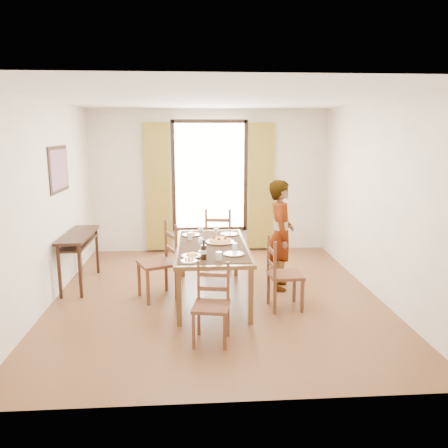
{
  "coord_description": "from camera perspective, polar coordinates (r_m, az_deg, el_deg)",
  "views": [
    {
      "loc": [
        -0.3,
        -5.84,
        2.27
      ],
      "look_at": [
        0.12,
        0.18,
        1.0
      ],
      "focal_mm": 35.0,
      "sensor_mm": 36.0,
      "label": 1
    }
  ],
  "objects": [
    {
      "name": "chair_south",
      "position": [
        4.85,
        -1.63,
        -10.68
      ],
      "size": [
        0.45,
        0.45,
        0.88
      ],
      "rotation": [
        0.0,
        0.0,
        -0.18
      ],
      "color": "brown",
      "rests_on": "ground"
    },
    {
      "name": "tumbler_a",
      "position": [
        5.7,
        1.4,
        -3.0
      ],
      "size": [
        0.07,
        0.07,
        0.1
      ],
      "primitive_type": "cylinder",
      "color": "silver",
      "rests_on": "dining_table"
    },
    {
      "name": "plate_nw",
      "position": [
        6.54,
        -4.34,
        -1.28
      ],
      "size": [
        0.27,
        0.27,
        0.05
      ],
      "primitive_type": null,
      "color": "silver",
      "rests_on": "dining_table"
    },
    {
      "name": "chair_east",
      "position": [
        5.77,
        7.67,
        -6.71
      ],
      "size": [
        0.44,
        0.44,
        0.95
      ],
      "rotation": [
        0.0,
        0.0,
        1.63
      ],
      "color": "brown",
      "rests_on": "ground"
    },
    {
      "name": "wine_bottle",
      "position": [
        5.29,
        -2.67,
        -3.37
      ],
      "size": [
        0.07,
        0.07,
        0.25
      ],
      "primitive_type": null,
      "color": "black",
      "rests_on": "dining_table"
    },
    {
      "name": "console_table",
      "position": [
        6.85,
        -18.47,
        -2.12
      ],
      "size": [
        0.38,
        1.2,
        0.8
      ],
      "color": "black",
      "rests_on": "ground"
    },
    {
      "name": "caprese_plate",
      "position": [
        5.24,
        -4.58,
        -4.72
      ],
      "size": [
        0.2,
        0.2,
        0.04
      ],
      "primitive_type": null,
      "color": "silver",
      "rests_on": "dining_table"
    },
    {
      "name": "wine_glass_b",
      "position": [
        6.35,
        -0.99,
        -1.06
      ],
      "size": [
        0.08,
        0.08,
        0.18
      ],
      "primitive_type": null,
      "color": "white",
      "rests_on": "dining_table"
    },
    {
      "name": "wine_glass_c",
      "position": [
        6.34,
        -3.07,
        -1.09
      ],
      "size": [
        0.08,
        0.08,
        0.18
      ],
      "primitive_type": null,
      "color": "white",
      "rests_on": "dining_table"
    },
    {
      "name": "wine_glass_a",
      "position": [
        5.65,
        -3.07,
        -2.7
      ],
      "size": [
        0.08,
        0.08,
        0.18
      ],
      "primitive_type": null,
      "color": "white",
      "rests_on": "dining_table"
    },
    {
      "name": "ground",
      "position": [
        6.27,
        -0.95,
        -9.33
      ],
      "size": [
        5.0,
        5.0,
        0.0
      ],
      "primitive_type": "plane",
      "color": "#4F3518",
      "rests_on": "ground"
    },
    {
      "name": "dining_table",
      "position": [
        6.01,
        -1.61,
        -3.3
      ],
      "size": [
        0.97,
        1.94,
        0.76
      ],
      "color": "brown",
      "rests_on": "ground"
    },
    {
      "name": "plate_sw",
      "position": [
        5.44,
        -4.2,
        -4.0
      ],
      "size": [
        0.27,
        0.27,
        0.05
      ],
      "primitive_type": null,
      "color": "silver",
      "rests_on": "dining_table"
    },
    {
      "name": "room_shell",
      "position": [
        6.02,
        -1.11,
        4.94
      ],
      "size": [
        4.6,
        5.1,
        2.74
      ],
      "color": "white",
      "rests_on": "ground"
    },
    {
      "name": "tumbler_c",
      "position": [
        5.29,
        -0.7,
        -4.19
      ],
      "size": [
        0.07,
        0.07,
        0.1
      ],
      "primitive_type": "cylinder",
      "color": "silver",
      "rests_on": "dining_table"
    },
    {
      "name": "plate_ne",
      "position": [
        6.57,
        0.69,
        -1.19
      ],
      "size": [
        0.27,
        0.27,
        0.05
      ],
      "primitive_type": null,
      "color": "silver",
      "rests_on": "dining_table"
    },
    {
      "name": "plate_se",
      "position": [
        5.51,
        1.29,
        -3.76
      ],
      "size": [
        0.27,
        0.27,
        0.05
      ],
      "primitive_type": null,
      "color": "silver",
      "rests_on": "dining_table"
    },
    {
      "name": "tumbler_b",
      "position": [
        6.31,
        -4.47,
        -1.56
      ],
      "size": [
        0.07,
        0.07,
        0.1
      ],
      "primitive_type": "cylinder",
      "color": "silver",
      "rests_on": "dining_table"
    },
    {
      "name": "man",
      "position": [
        6.41,
        7.41,
        -1.44
      ],
      "size": [
        0.71,
        0.57,
        1.61
      ],
      "primitive_type": "imported",
      "rotation": [
        0.0,
        0.0,
        1.41
      ],
      "color": "gray",
      "rests_on": "ground"
    },
    {
      "name": "chair_west",
      "position": [
        6.12,
        -8.4,
        -5.11
      ],
      "size": [
        0.62,
        0.62,
        1.06
      ],
      "rotation": [
        0.0,
        0.0,
        -1.16
      ],
      "color": "brown",
      "rests_on": "ground"
    },
    {
      "name": "chair_north",
      "position": [
        7.44,
        -0.71,
        -2.03
      ],
      "size": [
        0.51,
        0.51,
        1.03
      ],
      "rotation": [
        0.0,
        0.0,
        3.02
      ],
      "color": "brown",
      "rests_on": "ground"
    },
    {
      "name": "pasta_platter",
      "position": [
        6.08,
        -0.53,
        -2.03
      ],
      "size": [
        0.4,
        0.4,
        0.1
      ],
      "primitive_type": null,
      "color": "#B76617",
      "rests_on": "dining_table"
    }
  ]
}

